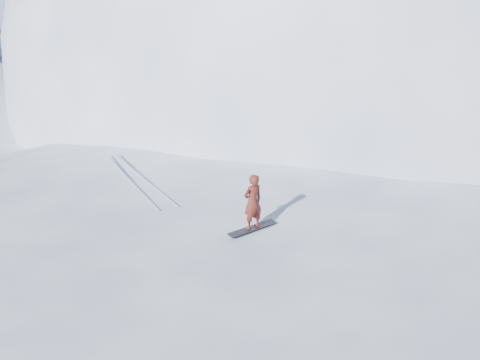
# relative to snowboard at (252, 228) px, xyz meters

# --- Properties ---
(ground) EXTENTS (400.00, 400.00, 0.00)m
(ground) POSITION_rel_snowboard_xyz_m (-0.61, -0.20, -2.41)
(ground) COLOR white
(ground) RESTS_ON ground
(near_ridge) EXTENTS (36.00, 28.00, 4.80)m
(near_ridge) POSITION_rel_snowboard_xyz_m (0.39, 2.80, -2.41)
(near_ridge) COLOR white
(near_ridge) RESTS_ON ground
(summit_peak) EXTENTS (60.00, 56.00, 56.00)m
(summit_peak) POSITION_rel_snowboard_xyz_m (21.39, 25.80, -2.41)
(summit_peak) COLOR white
(summit_peak) RESTS_ON ground
(peak_shoulder) EXTENTS (28.00, 24.00, 18.00)m
(peak_shoulder) POSITION_rel_snowboard_xyz_m (9.39, 19.80, -2.41)
(peak_shoulder) COLOR white
(peak_shoulder) RESTS_ON ground
(wind_bumps) EXTENTS (16.00, 14.40, 1.00)m
(wind_bumps) POSITION_rel_snowboard_xyz_m (-1.16, 1.92, -2.41)
(wind_bumps) COLOR white
(wind_bumps) RESTS_ON ground
(snowboard) EXTENTS (1.56, 0.65, 0.03)m
(snowboard) POSITION_rel_snowboard_xyz_m (0.00, 0.00, 0.00)
(snowboard) COLOR black
(snowboard) RESTS_ON near_ridge
(snowboarder) EXTENTS (0.67, 0.52, 1.63)m
(snowboarder) POSITION_rel_snowboard_xyz_m (0.00, 0.00, 0.83)
(snowboarder) COLOR maroon
(snowboarder) RESTS_ON snowboard
(board_tracks) EXTENTS (1.74, 5.92, 0.04)m
(board_tracks) POSITION_rel_snowboard_xyz_m (-2.55, 4.98, 0.01)
(board_tracks) COLOR silver
(board_tracks) RESTS_ON ground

